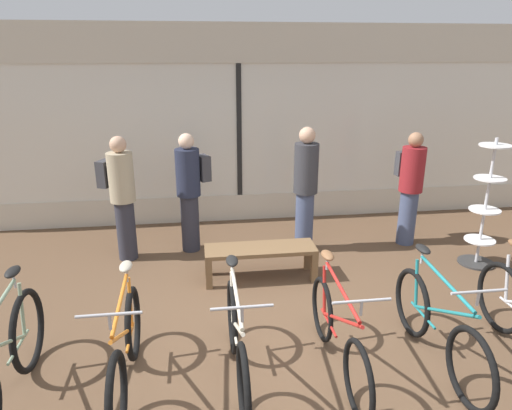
{
  "coord_description": "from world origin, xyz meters",
  "views": [
    {
      "loc": [
        -0.72,
        -3.89,
        2.77
      ],
      "look_at": [
        0.0,
        1.46,
        0.95
      ],
      "focal_mm": 32.0,
      "sensor_mm": 36.0,
      "label": 1
    }
  ],
  "objects_px": {
    "bicycle_center_left": "(237,344)",
    "accessory_rack": "(484,215)",
    "bicycle_left": "(126,352)",
    "customer_near_rack": "(410,185)",
    "display_bench": "(260,253)",
    "bicycle_far_left": "(5,365)",
    "bicycle_center_right": "(338,335)",
    "customer_by_window": "(122,195)",
    "bicycle_right": "(438,328)",
    "customer_mid_floor": "(190,189)",
    "customer_near_bench": "(305,187)"
  },
  "relations": [
    {
      "from": "customer_by_window",
      "to": "bicycle_left",
      "type": "bearing_deg",
      "value": -82.43
    },
    {
      "from": "accessory_rack",
      "to": "customer_near_rack",
      "type": "xyz_separation_m",
      "value": [
        -0.66,
        0.83,
        0.2
      ]
    },
    {
      "from": "bicycle_right",
      "to": "display_bench",
      "type": "relative_size",
      "value": 1.24
    },
    {
      "from": "bicycle_center_left",
      "to": "customer_near_bench",
      "type": "xyz_separation_m",
      "value": [
        1.23,
        2.69,
        0.57
      ]
    },
    {
      "from": "bicycle_left",
      "to": "display_bench",
      "type": "distance_m",
      "value": 2.34
    },
    {
      "from": "bicycle_left",
      "to": "display_bench",
      "type": "relative_size",
      "value": 1.2
    },
    {
      "from": "bicycle_center_left",
      "to": "bicycle_center_right",
      "type": "bearing_deg",
      "value": 2.37
    },
    {
      "from": "bicycle_right",
      "to": "accessory_rack",
      "type": "relative_size",
      "value": 0.99
    },
    {
      "from": "customer_by_window",
      "to": "accessory_rack",
      "type": "bearing_deg",
      "value": -9.86
    },
    {
      "from": "bicycle_left",
      "to": "customer_near_rack",
      "type": "distance_m",
      "value": 4.67
    },
    {
      "from": "bicycle_left",
      "to": "customer_near_rack",
      "type": "bearing_deg",
      "value": 35.88
    },
    {
      "from": "display_bench",
      "to": "customer_by_window",
      "type": "height_order",
      "value": "customer_by_window"
    },
    {
      "from": "display_bench",
      "to": "bicycle_left",
      "type": "bearing_deg",
      "value": -127.18
    },
    {
      "from": "bicycle_left",
      "to": "bicycle_far_left",
      "type": "bearing_deg",
      "value": -175.03
    },
    {
      "from": "customer_near_rack",
      "to": "customer_by_window",
      "type": "distance_m",
      "value": 4.12
    },
    {
      "from": "customer_by_window",
      "to": "customer_mid_floor",
      "type": "relative_size",
      "value": 1.01
    },
    {
      "from": "bicycle_center_left",
      "to": "bicycle_center_right",
      "type": "distance_m",
      "value": 0.91
    },
    {
      "from": "bicycle_center_left",
      "to": "accessory_rack",
      "type": "xyz_separation_m",
      "value": [
        3.48,
        1.92,
        0.33
      ]
    },
    {
      "from": "bicycle_left",
      "to": "customer_mid_floor",
      "type": "relative_size",
      "value": 0.98
    },
    {
      "from": "display_bench",
      "to": "customer_near_rack",
      "type": "distance_m",
      "value": 2.56
    },
    {
      "from": "bicycle_center_left",
      "to": "bicycle_left",
      "type": "bearing_deg",
      "value": 178.28
    },
    {
      "from": "bicycle_left",
      "to": "bicycle_center_left",
      "type": "distance_m",
      "value": 0.94
    },
    {
      "from": "bicycle_center_right",
      "to": "accessory_rack",
      "type": "bearing_deg",
      "value": 36.09
    },
    {
      "from": "display_bench",
      "to": "customer_by_window",
      "type": "relative_size",
      "value": 0.81
    },
    {
      "from": "bicycle_center_right",
      "to": "display_bench",
      "type": "relative_size",
      "value": 1.21
    },
    {
      "from": "bicycle_left",
      "to": "bicycle_right",
      "type": "xyz_separation_m",
      "value": [
        2.78,
        -0.03,
        0.0
      ]
    },
    {
      "from": "bicycle_center_left",
      "to": "customer_by_window",
      "type": "distance_m",
      "value": 3.09
    },
    {
      "from": "customer_mid_floor",
      "to": "bicycle_far_left",
      "type": "bearing_deg",
      "value": -116.32
    },
    {
      "from": "bicycle_far_left",
      "to": "customer_by_window",
      "type": "distance_m",
      "value": 2.9
    },
    {
      "from": "customer_by_window",
      "to": "customer_near_bench",
      "type": "height_order",
      "value": "customer_near_bench"
    },
    {
      "from": "customer_by_window",
      "to": "customer_near_rack",
      "type": "bearing_deg",
      "value": -0.02
    },
    {
      "from": "bicycle_right",
      "to": "accessory_rack",
      "type": "bearing_deg",
      "value": 49.29
    },
    {
      "from": "bicycle_far_left",
      "to": "accessory_rack",
      "type": "relative_size",
      "value": 1.04
    },
    {
      "from": "accessory_rack",
      "to": "customer_mid_floor",
      "type": "relative_size",
      "value": 1.01
    },
    {
      "from": "bicycle_left",
      "to": "accessory_rack",
      "type": "xyz_separation_m",
      "value": [
        4.42,
        1.89,
        0.34
      ]
    },
    {
      "from": "bicycle_right",
      "to": "customer_near_bench",
      "type": "xyz_separation_m",
      "value": [
        -0.61,
        2.69,
        0.57
      ]
    },
    {
      "from": "bicycle_center_right",
      "to": "bicycle_right",
      "type": "xyz_separation_m",
      "value": [
        0.93,
        -0.03,
        0.01
      ]
    },
    {
      "from": "customer_mid_floor",
      "to": "bicycle_left",
      "type": "bearing_deg",
      "value": -100.77
    },
    {
      "from": "display_bench",
      "to": "bicycle_center_right",
      "type": "bearing_deg",
      "value": -76.91
    },
    {
      "from": "bicycle_center_right",
      "to": "bicycle_right",
      "type": "bearing_deg",
      "value": -2.12
    },
    {
      "from": "bicycle_center_right",
      "to": "customer_near_rack",
      "type": "xyz_separation_m",
      "value": [
        1.91,
        2.71,
        0.54
      ]
    },
    {
      "from": "display_bench",
      "to": "bicycle_center_left",
      "type": "bearing_deg",
      "value": -104.11
    },
    {
      "from": "bicycle_far_left",
      "to": "accessory_rack",
      "type": "height_order",
      "value": "accessory_rack"
    },
    {
      "from": "accessory_rack",
      "to": "customer_near_bench",
      "type": "height_order",
      "value": "customer_near_bench"
    },
    {
      "from": "bicycle_far_left",
      "to": "bicycle_left",
      "type": "relative_size",
      "value": 1.08
    },
    {
      "from": "bicycle_center_left",
      "to": "customer_near_bench",
      "type": "height_order",
      "value": "customer_near_bench"
    },
    {
      "from": "bicycle_right",
      "to": "customer_by_window",
      "type": "bearing_deg",
      "value": 138.82
    },
    {
      "from": "accessory_rack",
      "to": "customer_by_window",
      "type": "relative_size",
      "value": 1.01
    },
    {
      "from": "bicycle_center_left",
      "to": "accessory_rack",
      "type": "relative_size",
      "value": 0.98
    },
    {
      "from": "bicycle_far_left",
      "to": "bicycle_right",
      "type": "relative_size",
      "value": 1.05
    }
  ]
}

